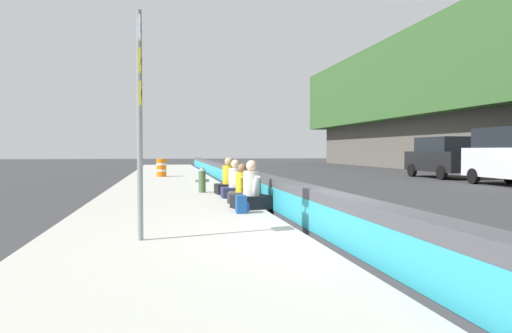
{
  "coord_description": "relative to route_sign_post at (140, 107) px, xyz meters",
  "views": [
    {
      "loc": [
        -7.56,
        2.76,
        1.57
      ],
      "look_at": [
        9.79,
        -0.47,
        0.96
      ],
      "focal_mm": 33.86,
      "sensor_mm": 36.0,
      "label": 1
    }
  ],
  "objects": [
    {
      "name": "seated_person_foreground",
      "position": [
        3.78,
        -2.44,
        -1.73
      ],
      "size": [
        0.94,
        1.02,
        1.18
      ],
      "color": "black",
      "rests_on": "sidewalk_strip"
    },
    {
      "name": "parked_car_fourth",
      "position": [
        16.71,
        -15.47,
        -1.05
      ],
      "size": [
        4.81,
        2.09,
        2.28
      ],
      "color": "black",
      "rests_on": "ground_plane"
    },
    {
      "name": "jersey_barrier",
      "position": [
        -0.21,
        -3.16,
        -1.81
      ],
      "size": [
        76.0,
        0.45,
        0.85
      ],
      "color": "#47474C",
      "rests_on": "ground_plane"
    },
    {
      "name": "sidewalk_strip",
      "position": [
        -0.21,
        -0.51,
        -2.16
      ],
      "size": [
        80.0,
        4.4,
        0.14
      ],
      "primitive_type": "cube",
      "color": "#B5B2A8",
      "rests_on": "ground_plane"
    },
    {
      "name": "construction_barrel",
      "position": [
        18.46,
        -0.13,
        -1.61
      ],
      "size": [
        0.54,
        0.54,
        0.95
      ],
      "color": "orange",
      "rests_on": "sidewalk_strip"
    },
    {
      "name": "seated_person_far",
      "position": [
        7.82,
        -2.4,
        -1.72
      ],
      "size": [
        0.79,
        0.91,
        1.18
      ],
      "color": "black",
      "rests_on": "sidewalk_strip"
    },
    {
      "name": "route_sign_post",
      "position": [
        0.0,
        0.0,
        0.0
      ],
      "size": [
        0.44,
        0.09,
        3.6
      ],
      "color": "gray",
      "rests_on": "sidewalk_strip"
    },
    {
      "name": "ground_plane",
      "position": [
        -0.21,
        -3.16,
        -2.23
      ],
      "size": [
        160.0,
        160.0,
        0.0
      ],
      "primitive_type": "plane",
      "color": "#353538",
      "rests_on": "ground"
    },
    {
      "name": "backpack",
      "position": [
        2.95,
        -2.07,
        -1.9
      ],
      "size": [
        0.32,
        0.28,
        0.4
      ],
      "color": "navy",
      "rests_on": "sidewalk_strip"
    },
    {
      "name": "fire_hydrant",
      "position": [
        8.43,
        -1.57,
        -1.65
      ],
      "size": [
        0.26,
        0.46,
        0.88
      ],
      "color": "#47663D",
      "rests_on": "sidewalk_strip"
    },
    {
      "name": "seated_person_rear",
      "position": [
        6.53,
        -2.43,
        -1.74
      ],
      "size": [
        0.73,
        0.82,
        1.14
      ],
      "color": "#23284C",
      "rests_on": "sidewalk_strip"
    },
    {
      "name": "seated_person_middle",
      "position": [
        5.13,
        -2.42,
        -1.76
      ],
      "size": [
        0.8,
        0.89,
        1.06
      ],
      "color": "#424247",
      "rests_on": "sidewalk_strip"
    }
  ]
}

